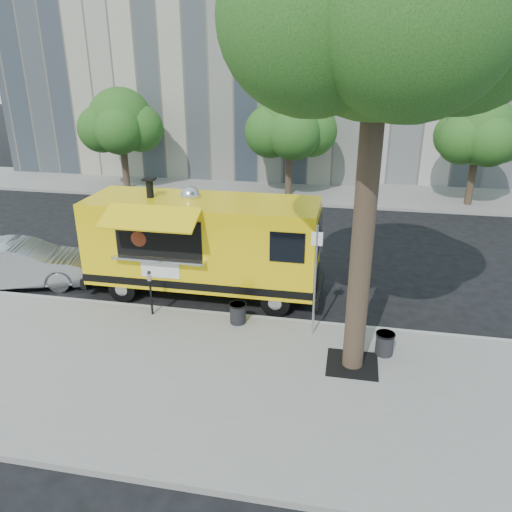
{
  "coord_description": "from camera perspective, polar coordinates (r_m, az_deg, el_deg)",
  "views": [
    {
      "loc": [
        2.28,
        -13.07,
        6.92
      ],
      "look_at": [
        -0.27,
        0.0,
        1.6
      ],
      "focal_mm": 35.0,
      "sensor_mm": 36.0,
      "label": 1
    }
  ],
  "objects": [
    {
      "name": "parking_meter",
      "position": [
        14.16,
        -11.99,
        -3.53
      ],
      "size": [
        0.11,
        0.11,
        1.33
      ],
      "color": "black",
      "rests_on": "sidewalk"
    },
    {
      "name": "far_tree_b",
      "position": [
        26.16,
        3.9,
        14.95
      ],
      "size": [
        3.6,
        3.6,
        5.5
      ],
      "color": "#33261C",
      "rests_on": "far_sidewalk"
    },
    {
      "name": "sidewalk",
      "position": [
        11.59,
        -2.55,
        -14.45
      ],
      "size": [
        60.0,
        6.0,
        0.15
      ],
      "primitive_type": "cube",
      "color": "gray",
      "rests_on": "ground"
    },
    {
      "name": "trash_bin_left",
      "position": [
        12.71,
        14.49,
        -9.6
      ],
      "size": [
        0.47,
        0.47,
        0.57
      ],
      "color": "black",
      "rests_on": "sidewalk"
    },
    {
      "name": "far_tree_c",
      "position": [
        26.3,
        24.17,
        12.95
      ],
      "size": [
        3.24,
        3.24,
        5.21
      ],
      "color": "#33261C",
      "rests_on": "far_sidewalk"
    },
    {
      "name": "trash_bin_right",
      "position": [
        13.68,
        -2.09,
        -6.48
      ],
      "size": [
        0.47,
        0.47,
        0.56
      ],
      "color": "black",
      "rests_on": "sidewalk"
    },
    {
      "name": "far_tree_a",
      "position": [
        28.36,
        -15.19,
        14.68
      ],
      "size": [
        3.42,
        3.42,
        5.36
      ],
      "color": "#33261C",
      "rests_on": "far_sidewalk"
    },
    {
      "name": "sedan",
      "position": [
        17.72,
        -25.18,
        -0.83
      ],
      "size": [
        4.74,
        2.79,
        1.48
      ],
      "primitive_type": "imported",
      "rotation": [
        0.0,
        0.0,
        1.86
      ],
      "color": "#A2A3A8",
      "rests_on": "ground"
    },
    {
      "name": "curb",
      "position": [
        14.13,
        0.36,
        -7.22
      ],
      "size": [
        60.0,
        0.14,
        0.16
      ],
      "primitive_type": "cube",
      "color": "#999993",
      "rests_on": "ground"
    },
    {
      "name": "food_truck",
      "position": [
        15.18,
        -6.18,
        1.45
      ],
      "size": [
        7.24,
        3.34,
        3.58
      ],
      "rotation": [
        0.0,
        0.0,
        -0.0
      ],
      "color": "yellow",
      "rests_on": "ground"
    },
    {
      "name": "sign_post",
      "position": [
        12.61,
        6.79,
        -2.11
      ],
      "size": [
        0.28,
        0.06,
        3.0
      ],
      "color": "silver",
      "rests_on": "sidewalk"
    },
    {
      "name": "tree_well",
      "position": [
        12.31,
        10.93,
        -12.04
      ],
      "size": [
        1.2,
        1.2,
        0.02
      ],
      "primitive_type": "cube",
      "color": "black",
      "rests_on": "sidewalk"
    },
    {
      "name": "far_sidewalk",
      "position": [
        27.54,
        6.0,
        7.26
      ],
      "size": [
        60.0,
        5.0,
        0.15
      ],
      "primitive_type": "cube",
      "color": "gray",
      "rests_on": "ground"
    },
    {
      "name": "ground",
      "position": [
        14.97,
        1.03,
        -5.78
      ],
      "size": [
        120.0,
        120.0,
        0.0
      ],
      "primitive_type": "plane",
      "color": "black",
      "rests_on": "ground"
    }
  ]
}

